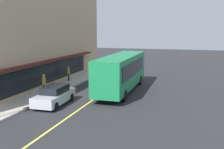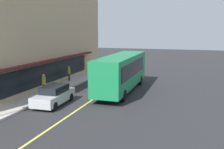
{
  "view_description": "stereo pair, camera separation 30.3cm",
  "coord_description": "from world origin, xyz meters",
  "px_view_note": "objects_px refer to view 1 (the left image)",
  "views": [
    {
      "loc": [
        -21.39,
        -7.93,
        5.94
      ],
      "look_at": [
        2.77,
        -0.54,
        1.6
      ],
      "focal_mm": 42.1,
      "sensor_mm": 36.0,
      "label": 1
    },
    {
      "loc": [
        -21.3,
        -8.22,
        5.94
      ],
      "look_at": [
        2.77,
        -0.54,
        1.6
      ],
      "focal_mm": 42.1,
      "sensor_mm": 36.0,
      "label": 2
    }
  ],
  "objects_px": {
    "car_silver": "(54,96)",
    "pedestrian_waiting": "(68,72)",
    "pedestrian_near_storefront": "(91,65)",
    "pedestrian_by_curb": "(44,82)",
    "bus": "(122,71)"
  },
  "relations": [
    {
      "from": "car_silver",
      "to": "pedestrian_waiting",
      "type": "xyz_separation_m",
      "value": [
        8.6,
        3.0,
        0.41
      ]
    },
    {
      "from": "car_silver",
      "to": "pedestrian_near_storefront",
      "type": "relative_size",
      "value": 2.57
    },
    {
      "from": "car_silver",
      "to": "pedestrian_near_storefront",
      "type": "bearing_deg",
      "value": 10.67
    },
    {
      "from": "bus",
      "to": "car_silver",
      "type": "xyz_separation_m",
      "value": [
        -6.09,
        3.95,
        -1.24
      ]
    },
    {
      "from": "car_silver",
      "to": "pedestrian_by_curb",
      "type": "bearing_deg",
      "value": 45.26
    },
    {
      "from": "pedestrian_near_storefront",
      "to": "bus",
      "type": "bearing_deg",
      "value": -143.39
    },
    {
      "from": "pedestrian_near_storefront",
      "to": "pedestrian_by_curb",
      "type": "relative_size",
      "value": 0.93
    },
    {
      "from": "bus",
      "to": "car_silver",
      "type": "distance_m",
      "value": 7.36
    },
    {
      "from": "pedestrian_near_storefront",
      "to": "pedestrian_by_curb",
      "type": "xyz_separation_m",
      "value": [
        -12.94,
        -0.52,
        0.08
      ]
    },
    {
      "from": "car_silver",
      "to": "pedestrian_near_storefront",
      "type": "height_order",
      "value": "pedestrian_near_storefront"
    },
    {
      "from": "pedestrian_by_curb",
      "to": "pedestrian_near_storefront",
      "type": "bearing_deg",
      "value": 2.31
    },
    {
      "from": "bus",
      "to": "car_silver",
      "type": "relative_size",
      "value": 2.56
    },
    {
      "from": "car_silver",
      "to": "pedestrian_waiting",
      "type": "height_order",
      "value": "pedestrian_waiting"
    },
    {
      "from": "pedestrian_near_storefront",
      "to": "pedestrian_by_curb",
      "type": "bearing_deg",
      "value": -177.69
    },
    {
      "from": "pedestrian_near_storefront",
      "to": "pedestrian_waiting",
      "type": "bearing_deg",
      "value": 178.95
    }
  ]
}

